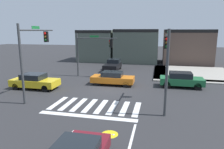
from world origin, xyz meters
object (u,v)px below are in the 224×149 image
at_px(traffic_signal_southwest, 33,48).
at_px(car_orange, 113,78).
at_px(car_yellow, 35,81).
at_px(car_black, 113,65).
at_px(car_green, 181,80).
at_px(traffic_signal_northwest, 92,48).
at_px(traffic_signal_southeast, 167,55).

relative_size(traffic_signal_southwest, car_orange, 1.37).
bearing_deg(traffic_signal_southwest, car_yellow, 35.44).
height_order(car_black, car_green, car_black).
bearing_deg(traffic_signal_northwest, car_black, 72.36).
xyz_separation_m(traffic_signal_southwest, car_yellow, (-1.72, 2.42, -3.45)).
height_order(car_yellow, car_green, car_green).
relative_size(car_orange, car_yellow, 0.97).
relative_size(traffic_signal_southeast, car_black, 1.34).
height_order(traffic_signal_southeast, traffic_signal_northwest, traffic_signal_southeast).
bearing_deg(traffic_signal_southwest, car_orange, -44.71).
bearing_deg(car_green, car_black, 139.31).
xyz_separation_m(car_orange, car_yellow, (-7.14, -3.05, 0.02)).
xyz_separation_m(traffic_signal_southeast, car_black, (-6.90, 13.57, -3.14)).
bearing_deg(traffic_signal_southeast, car_black, 26.97).
height_order(traffic_signal_northwest, car_black, traffic_signal_northwest).
xyz_separation_m(traffic_signal_northwest, car_yellow, (-3.90, -6.43, -2.83)).
distance_m(traffic_signal_southeast, car_orange, 8.18).
height_order(traffic_signal_southwest, car_yellow, traffic_signal_southwest).
distance_m(car_orange, car_green, 6.94).
bearing_deg(car_orange, car_yellow, -156.88).
bearing_deg(car_green, traffic_signal_southeast, -106.05).
height_order(traffic_signal_northwest, traffic_signal_southwest, traffic_signal_southwest).
relative_size(traffic_signal_northwest, car_green, 1.26).
relative_size(traffic_signal_southwest, car_green, 1.45).
height_order(traffic_signal_northwest, car_green, traffic_signal_northwest).
distance_m(traffic_signal_northwest, traffic_signal_southwest, 9.13).
bearing_deg(car_green, traffic_signal_northwest, 164.84).
xyz_separation_m(traffic_signal_southeast, car_yellow, (-12.30, 2.44, -3.17)).
relative_size(car_black, car_green, 1.01).
xyz_separation_m(traffic_signal_southwest, car_black, (3.67, 13.55, -3.42)).
xyz_separation_m(traffic_signal_southwest, car_green, (12.33, 6.10, -3.40)).
relative_size(car_yellow, car_green, 1.09).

